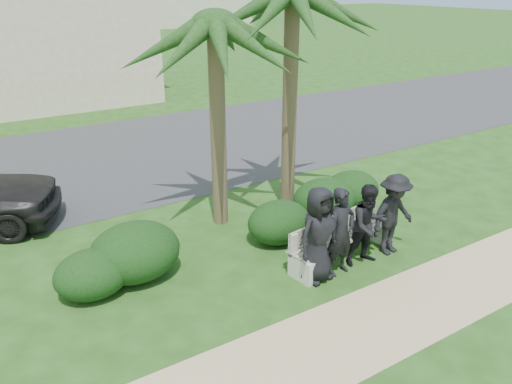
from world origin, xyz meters
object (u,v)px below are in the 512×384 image
(man_c, at_px, (368,225))
(man_b, at_px, (341,232))
(palm_left, at_px, (215,26))
(man_a, at_px, (318,235))
(man_d, at_px, (393,215))
(park_bench, at_px, (342,241))

(man_c, bearing_deg, man_b, -171.61)
(man_b, height_order, palm_left, palm_left)
(man_a, height_order, man_d, man_a)
(park_bench, xyz_separation_m, man_b, (-0.35, -0.35, 0.45))
(park_bench, relative_size, man_b, 1.47)
(man_b, distance_m, palm_left, 4.47)
(palm_left, bearing_deg, man_a, -82.74)
(man_a, xyz_separation_m, man_c, (1.13, -0.05, -0.09))
(man_d, height_order, palm_left, palm_left)
(man_a, height_order, man_c, man_a)
(park_bench, height_order, man_c, man_c)
(man_c, bearing_deg, park_bench, 139.70)
(man_b, xyz_separation_m, palm_left, (-0.84, 2.93, 3.27))
(man_a, bearing_deg, man_b, -13.82)
(man_b, xyz_separation_m, man_d, (1.31, 0.03, -0.01))
(park_bench, height_order, man_a, man_a)
(palm_left, bearing_deg, man_d, -53.56)
(man_a, bearing_deg, man_d, -8.06)
(man_c, distance_m, man_d, 0.65)
(man_b, distance_m, man_c, 0.66)
(park_bench, distance_m, man_b, 0.67)
(man_b, height_order, man_d, man_b)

